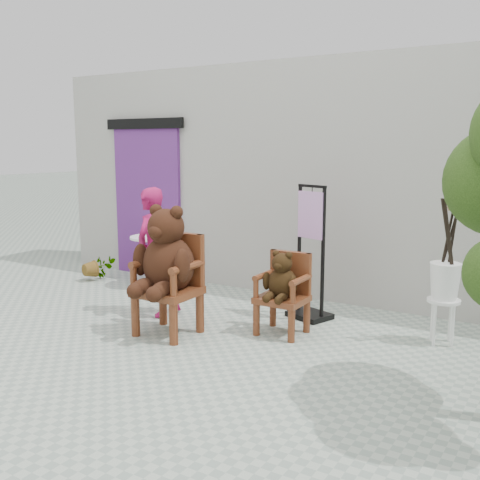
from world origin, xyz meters
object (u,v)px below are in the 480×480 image
at_px(person, 158,252).
at_px(display_stand, 310,268).
at_px(chair_small, 283,285).
at_px(stool_bucket, 445,280).
at_px(cafe_table, 152,255).
at_px(chair_big, 167,263).

relative_size(person, display_stand, 0.97).
distance_m(chair_small, stool_bucket, 1.59).
xyz_separation_m(display_stand, stool_bucket, (1.47, -0.09, 0.06)).
bearing_deg(person, cafe_table, -142.20).
bearing_deg(stool_bucket, person, -166.96).
height_order(person, display_stand, display_stand).
bearing_deg(chair_small, chair_big, -147.48).
height_order(chair_big, stool_bucket, stool_bucket).
bearing_deg(person, display_stand, 111.56).
bearing_deg(cafe_table, stool_bucket, -4.02).
bearing_deg(chair_small, cafe_table, 161.49).
bearing_deg(cafe_table, person, -46.91).
bearing_deg(person, chair_small, 90.56).
height_order(chair_small, display_stand, display_stand).
height_order(chair_small, person, person).
bearing_deg(person, chair_big, 42.31).
xyz_separation_m(chair_small, person, (-1.54, -0.16, 0.21)).
xyz_separation_m(chair_small, display_stand, (0.02, 0.63, 0.06)).
height_order(display_stand, stool_bucket, display_stand).
relative_size(person, stool_bucket, 1.01).
relative_size(chair_big, display_stand, 0.89).
distance_m(cafe_table, stool_bucket, 3.96).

